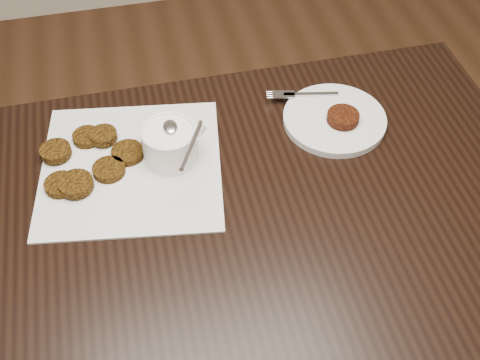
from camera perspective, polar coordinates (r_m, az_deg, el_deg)
The scene contains 5 objects.
table at distance 1.36m, azimuth -2.83°, elevation -14.61°, with size 1.31×0.84×0.75m, color black.
napkin at distance 1.16m, azimuth -10.23°, elevation 1.29°, with size 0.34×0.34×0.00m, color white.
sauce_ramekin at distance 1.11m, azimuth -6.79°, elevation 4.71°, with size 0.14×0.14×0.14m, color white, non-canonical shape.
patty_cluster at distance 1.17m, azimuth -14.06°, elevation 1.76°, with size 0.21×0.21×0.02m, color brown, non-canonical shape.
plate_with_patty at distance 1.23m, azimuth 8.95°, elevation 5.94°, with size 0.21×0.21×0.03m, color silver, non-canonical shape.
Camera 1 is at (-0.13, -0.57, 1.59)m, focal length 45.21 mm.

